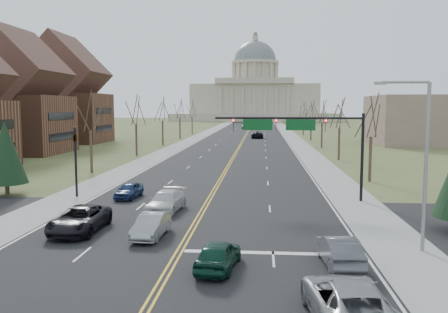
% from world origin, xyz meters
% --- Properties ---
extents(ground, '(600.00, 600.00, 0.00)m').
position_xyz_m(ground, '(0.00, 0.00, 0.00)').
color(ground, '#51572B').
rests_on(ground, ground).
extents(road, '(20.00, 380.00, 0.01)m').
position_xyz_m(road, '(0.00, 110.00, 0.01)').
color(road, black).
rests_on(road, ground).
extents(cross_road, '(120.00, 14.00, 0.01)m').
position_xyz_m(cross_road, '(0.00, 6.00, 0.01)').
color(cross_road, black).
rests_on(cross_road, ground).
extents(sidewalk_left, '(4.00, 380.00, 0.03)m').
position_xyz_m(sidewalk_left, '(-12.00, 110.00, 0.01)').
color(sidewalk_left, gray).
rests_on(sidewalk_left, ground).
extents(sidewalk_right, '(4.00, 380.00, 0.03)m').
position_xyz_m(sidewalk_right, '(12.00, 110.00, 0.01)').
color(sidewalk_right, gray).
rests_on(sidewalk_right, ground).
extents(center_line, '(0.42, 380.00, 0.01)m').
position_xyz_m(center_line, '(0.00, 110.00, 0.01)').
color(center_line, gold).
rests_on(center_line, road).
extents(edge_line_left, '(0.15, 380.00, 0.01)m').
position_xyz_m(edge_line_left, '(-9.80, 110.00, 0.01)').
color(edge_line_left, silver).
rests_on(edge_line_left, road).
extents(edge_line_right, '(0.15, 380.00, 0.01)m').
position_xyz_m(edge_line_right, '(9.80, 110.00, 0.01)').
color(edge_line_right, silver).
rests_on(edge_line_right, road).
extents(stop_bar, '(9.50, 0.50, 0.01)m').
position_xyz_m(stop_bar, '(5.00, -1.00, 0.01)').
color(stop_bar, silver).
rests_on(stop_bar, road).
extents(capitol, '(90.00, 60.00, 50.00)m').
position_xyz_m(capitol, '(0.00, 249.91, 14.20)').
color(capitol, beige).
rests_on(capitol, ground).
extents(signal_mast, '(12.12, 0.44, 7.20)m').
position_xyz_m(signal_mast, '(7.45, 13.50, 5.76)').
color(signal_mast, black).
rests_on(signal_mast, ground).
extents(signal_left, '(0.32, 0.36, 6.00)m').
position_xyz_m(signal_left, '(-11.50, 13.50, 3.71)').
color(signal_left, black).
rests_on(signal_left, ground).
extents(street_light, '(2.90, 0.25, 9.07)m').
position_xyz_m(street_light, '(12.74, 0.00, 5.23)').
color(street_light, gray).
rests_on(street_light, ground).
extents(tree_r_0, '(3.74, 3.74, 8.50)m').
position_xyz_m(tree_r_0, '(15.50, 24.00, 6.55)').
color(tree_r_0, '#3A2F22').
rests_on(tree_r_0, ground).
extents(tree_l_0, '(3.96, 3.96, 9.00)m').
position_xyz_m(tree_l_0, '(-15.50, 28.00, 6.94)').
color(tree_l_0, '#3A2F22').
rests_on(tree_l_0, ground).
extents(tree_r_1, '(3.74, 3.74, 8.50)m').
position_xyz_m(tree_r_1, '(15.50, 44.00, 6.55)').
color(tree_r_1, '#3A2F22').
rests_on(tree_r_1, ground).
extents(tree_l_1, '(3.96, 3.96, 9.00)m').
position_xyz_m(tree_l_1, '(-15.50, 48.00, 6.94)').
color(tree_l_1, '#3A2F22').
rests_on(tree_l_1, ground).
extents(tree_r_2, '(3.74, 3.74, 8.50)m').
position_xyz_m(tree_r_2, '(15.50, 64.00, 6.55)').
color(tree_r_2, '#3A2F22').
rests_on(tree_r_2, ground).
extents(tree_l_2, '(3.96, 3.96, 9.00)m').
position_xyz_m(tree_l_2, '(-15.50, 68.00, 6.94)').
color(tree_l_2, '#3A2F22').
rests_on(tree_l_2, ground).
extents(tree_r_3, '(3.74, 3.74, 8.50)m').
position_xyz_m(tree_r_3, '(15.50, 84.00, 6.55)').
color(tree_r_3, '#3A2F22').
rests_on(tree_r_3, ground).
extents(tree_l_3, '(3.96, 3.96, 9.00)m').
position_xyz_m(tree_l_3, '(-15.50, 88.00, 6.94)').
color(tree_l_3, '#3A2F22').
rests_on(tree_l_3, ground).
extents(tree_r_4, '(3.74, 3.74, 8.50)m').
position_xyz_m(tree_r_4, '(15.50, 104.00, 6.55)').
color(tree_r_4, '#3A2F22').
rests_on(tree_r_4, ground).
extents(tree_l_4, '(3.96, 3.96, 9.00)m').
position_xyz_m(tree_l_4, '(-15.50, 108.00, 6.94)').
color(tree_l_4, '#3A2F22').
rests_on(tree_l_4, ground).
extents(conifer_l, '(3.64, 3.64, 6.50)m').
position_xyz_m(conifer_l, '(-18.00, 14.00, 3.74)').
color(conifer_l, '#3A2F22').
rests_on(conifer_l, ground).
extents(bldg_left_mid, '(15.10, 14.28, 20.75)m').
position_xyz_m(bldg_left_mid, '(-36.00, 50.00, 8.54)').
color(bldg_left_mid, brown).
rests_on(bldg_left_mid, ground).
extents(bldg_left_far, '(17.10, 14.28, 23.25)m').
position_xyz_m(bldg_left_far, '(-38.00, 74.00, 9.54)').
color(bldg_left_far, brown).
rests_on(bldg_left_far, ground).
extents(bldg_right_mass, '(25.00, 20.00, 10.00)m').
position_xyz_m(bldg_right_mass, '(40.00, 76.00, 5.00)').
color(bldg_right_mass, '#7A6456').
rests_on(bldg_right_mass, ground).
extents(car_nb_inner_lead, '(2.21, 4.33, 1.41)m').
position_xyz_m(car_nb_inner_lead, '(2.34, -3.70, 0.72)').
color(car_nb_inner_lead, '#0B3325').
rests_on(car_nb_inner_lead, road).
extents(car_nb_outer_lead, '(1.92, 4.54, 1.46)m').
position_xyz_m(car_nb_outer_lead, '(8.16, -2.63, 0.74)').
color(car_nb_outer_lead, '#505158').
rests_on(car_nb_outer_lead, road).
extents(car_nb_outer_second, '(3.22, 6.18, 1.66)m').
position_xyz_m(car_nb_outer_second, '(7.49, -9.11, 0.84)').
color(car_nb_outer_second, '#94989C').
rests_on(car_nb_outer_second, road).
extents(car_sb_inner_lead, '(1.68, 4.27, 1.38)m').
position_xyz_m(car_sb_inner_lead, '(-2.15, 1.54, 0.70)').
color(car_sb_inner_lead, gray).
rests_on(car_sb_inner_lead, road).
extents(car_sb_outer_lead, '(2.61, 5.62, 1.56)m').
position_xyz_m(car_sb_outer_lead, '(-6.83, 2.33, 0.79)').
color(car_sb_outer_lead, black).
rests_on(car_sb_outer_lead, road).
extents(car_sb_inner_second, '(2.55, 5.33, 1.50)m').
position_xyz_m(car_sb_inner_second, '(-2.67, 8.42, 0.76)').
color(car_sb_inner_second, '#BDBDBD').
rests_on(car_sb_inner_second, road).
extents(car_sb_outer_second, '(1.89, 4.01, 1.33)m').
position_xyz_m(car_sb_outer_second, '(-6.84, 13.29, 0.68)').
color(car_sb_outer_second, navy).
rests_on(car_sb_outer_second, road).
extents(car_far_nb, '(2.86, 6.07, 1.68)m').
position_xyz_m(car_far_nb, '(3.21, 90.99, 0.85)').
color(car_far_nb, black).
rests_on(car_far_nb, road).
extents(car_far_sb, '(2.06, 4.75, 1.59)m').
position_xyz_m(car_far_sb, '(-1.75, 141.18, 0.81)').
color(car_far_sb, '#4A4D51').
rests_on(car_far_sb, road).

